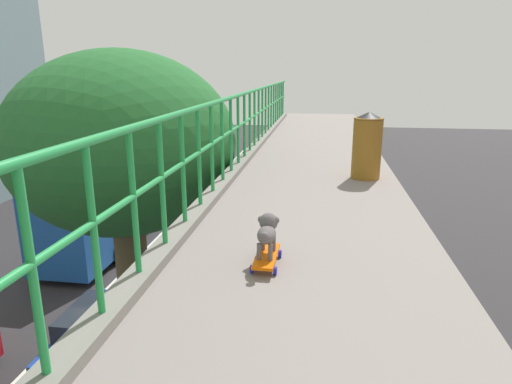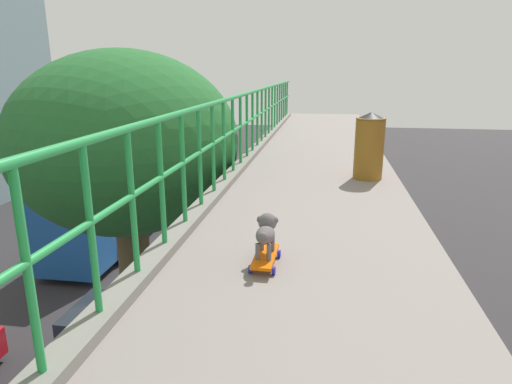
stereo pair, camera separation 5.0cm
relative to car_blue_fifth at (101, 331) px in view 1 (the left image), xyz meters
The scene contains 6 objects.
car_blue_fifth is the anchor object (origin of this frame).
city_bus 9.47m from the car_blue_fifth, 111.11° to the left, with size 2.60×10.96×3.55m.
roadside_tree_mid 6.40m from the car_blue_fifth, 48.75° to the right, with size 3.95×3.95×7.84m.
toy_skateboard 9.98m from the car_blue_fifth, 51.30° to the right, with size 0.21×0.51×0.09m.
small_dog 10.07m from the car_blue_fifth, 51.14° to the right, with size 0.18×0.38×0.31m.
litter_bin 9.21m from the car_blue_fifth, 28.70° to the right, with size 0.41×0.41×0.94m.
Camera 1 is at (1.03, -1.40, 7.49)m, focal length 31.24 mm.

